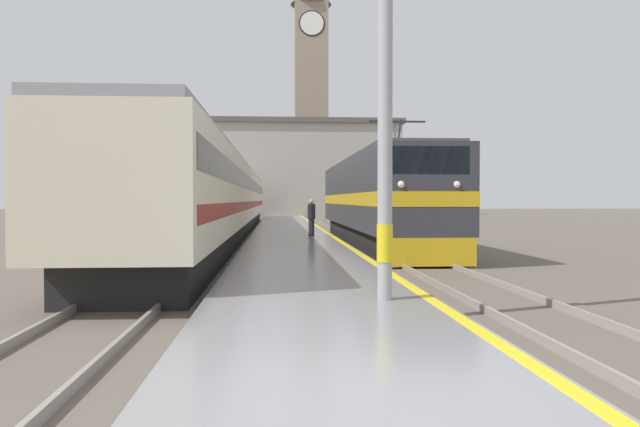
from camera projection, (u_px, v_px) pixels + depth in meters
ground_plane at (289, 235)px, 35.00m from camera, size 200.00×200.00×0.00m
platform at (291, 237)px, 30.01m from camera, size 3.77×140.00×0.38m
rail_track_near at (365, 240)px, 30.27m from camera, size 2.83×140.00×0.16m
rail_track_far at (218, 240)px, 29.77m from camera, size 2.83×140.00×0.16m
locomotive_train at (376, 200)px, 26.84m from camera, size 2.92×18.86×4.79m
passenger_train at (226, 198)px, 34.58m from camera, size 2.92×49.66×3.81m
catenary_mast at (393, 53)px, 9.87m from camera, size 2.87×0.26×7.74m
person_on_platform at (311, 217)px, 27.25m from camera, size 0.34×0.34×1.62m
clock_tower at (311, 89)px, 76.40m from camera, size 4.99×4.99×29.43m
station_building at (288, 170)px, 64.42m from camera, size 23.11×7.41×10.08m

